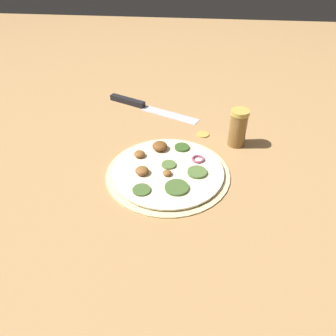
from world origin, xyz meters
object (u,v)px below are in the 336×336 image
at_px(spice_jar, 238,128).
at_px(loose_cap, 203,134).
at_px(knife, 139,105).
at_px(pizza, 168,171).

bearing_deg(spice_jar, loose_cap, 67.12).
height_order(spice_jar, loose_cap, spice_jar).
height_order(knife, spice_jar, spice_jar).
bearing_deg(knife, loose_cap, -12.22).
distance_m(knife, loose_cap, 0.26).
bearing_deg(loose_cap, knife, 53.87).
bearing_deg(knife, pizza, -45.16).
bearing_deg(loose_cap, pizza, 155.86).
bearing_deg(spice_jar, knife, 57.47).
relative_size(knife, loose_cap, 8.90).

